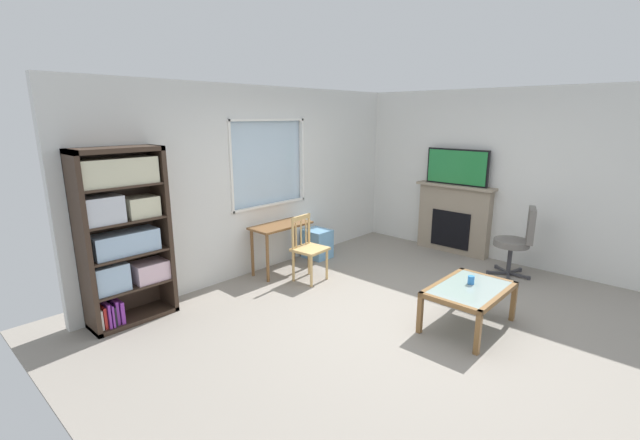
# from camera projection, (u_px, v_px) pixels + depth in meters

# --- Properties ---
(ground) EXTENTS (6.41, 5.62, 0.02)m
(ground) POSITION_uv_depth(u_px,v_px,m) (393.00, 314.00, 4.90)
(ground) COLOR gray
(wall_back_with_window) EXTENTS (5.41, 0.15, 2.63)m
(wall_back_with_window) POSITION_uv_depth(u_px,v_px,m) (261.00, 182.00, 6.10)
(wall_back_with_window) COLOR silver
(wall_back_with_window) RESTS_ON ground
(wall_right) EXTENTS (0.12, 4.82, 2.63)m
(wall_right) POSITION_uv_depth(u_px,v_px,m) (496.00, 176.00, 6.54)
(wall_right) COLOR silver
(wall_right) RESTS_ON ground
(bookshelf) EXTENTS (0.90, 0.38, 1.91)m
(bookshelf) POSITION_uv_depth(u_px,v_px,m) (122.00, 231.00, 4.50)
(bookshelf) COLOR #38281E
(bookshelf) RESTS_ON ground
(desk_under_window) EXTENTS (0.90, 0.43, 0.71)m
(desk_under_window) POSITION_uv_depth(u_px,v_px,m) (281.00, 233.00, 6.08)
(desk_under_window) COLOR brown
(desk_under_window) RESTS_ON ground
(wooden_chair) EXTENTS (0.45, 0.43, 0.90)m
(wooden_chair) POSITION_uv_depth(u_px,v_px,m) (308.00, 248.00, 5.79)
(wooden_chair) COLOR tan
(wooden_chair) RESTS_ON ground
(plastic_drawer_unit) EXTENTS (0.35, 0.40, 0.46)m
(plastic_drawer_unit) POSITION_uv_depth(u_px,v_px,m) (317.00, 244.00, 6.77)
(plastic_drawer_unit) COLOR #72ADDB
(plastic_drawer_unit) RESTS_ON ground
(fireplace) EXTENTS (0.26, 1.29, 1.13)m
(fireplace) POSITION_uv_depth(u_px,v_px,m) (453.00, 218.00, 6.98)
(fireplace) COLOR gray
(fireplace) RESTS_ON ground
(tv) EXTENTS (0.06, 1.02, 0.58)m
(tv) POSITION_uv_depth(u_px,v_px,m) (457.00, 167.00, 6.77)
(tv) COLOR black
(tv) RESTS_ON fireplace
(office_chair) EXTENTS (0.58, 0.57, 1.00)m
(office_chair) POSITION_uv_depth(u_px,v_px,m) (519.00, 238.00, 5.91)
(office_chair) COLOR slate
(office_chair) RESTS_ON ground
(coffee_table) EXTENTS (1.00, 0.67, 0.45)m
(coffee_table) POSITION_uv_depth(u_px,v_px,m) (469.00, 293.00, 4.50)
(coffee_table) COLOR #8C9E99
(coffee_table) RESTS_ON ground
(sippy_cup) EXTENTS (0.07, 0.07, 0.09)m
(sippy_cup) POSITION_uv_depth(u_px,v_px,m) (471.00, 280.00, 4.56)
(sippy_cup) COLOR #337FD6
(sippy_cup) RESTS_ON coffee_table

